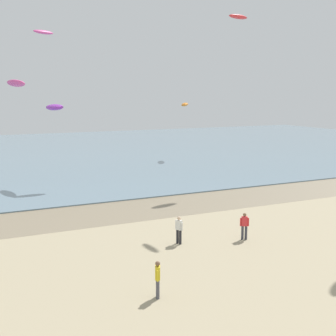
{
  "coord_description": "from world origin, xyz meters",
  "views": [
    {
      "loc": [
        -8.84,
        -6.75,
        9.04
      ],
      "look_at": [
        0.77,
        13.21,
        5.45
      ],
      "focal_mm": 49.15,
      "sensor_mm": 36.0,
      "label": 1
    }
  ],
  "objects": [
    {
      "name": "kite_aloft_4",
      "position": [
        -2.8,
        38.22,
        10.0
      ],
      "size": [
        2.05,
        3.39,
        0.93
      ],
      "primitive_type": "ellipsoid",
      "rotation": [
        0.49,
        0.0,
        1.88
      ],
      "color": "#E54C99"
    },
    {
      "name": "kite_aloft_9",
      "position": [
        2.13,
        49.71,
        16.17
      ],
      "size": [
        2.92,
        2.13,
        0.69
      ],
      "primitive_type": "ellipsoid",
      "rotation": [
        -0.3,
        0.0,
        3.61
      ],
      "color": "#E54C99"
    },
    {
      "name": "kite_aloft_2",
      "position": [
        21.29,
        50.42,
        7.55
      ],
      "size": [
        2.22,
        3.13,
        0.66
      ],
      "primitive_type": "ellipsoid",
      "rotation": [
        -0.2,
        0.0,
        1.12
      ],
      "color": "orange"
    },
    {
      "name": "person_by_waterline",
      "position": [
        3.44,
        17.21,
        0.92
      ],
      "size": [
        0.34,
        0.53,
        1.71
      ],
      "color": "#232328",
      "rests_on": "ground"
    },
    {
      "name": "person_right_flank",
      "position": [
        7.51,
        16.17,
        0.92
      ],
      "size": [
        0.52,
        0.36,
        1.71
      ],
      "color": "#383842",
      "rests_on": "ground"
    },
    {
      "name": "kite_aloft_0",
      "position": [
        17.8,
        32.62,
        16.53
      ],
      "size": [
        2.73,
        1.52,
        0.43
      ],
      "primitive_type": "ellipsoid",
      "rotation": [
        -0.01,
        0.0,
        3.42
      ],
      "color": "red"
    },
    {
      "name": "kite_aloft_1",
      "position": [
        0.86,
        39.15,
        7.73
      ],
      "size": [
        1.83,
        3.7,
        0.77
      ],
      "primitive_type": "ellipsoid",
      "rotation": [
        -0.19,
        0.0,
        1.75
      ],
      "color": "purple"
    },
    {
      "name": "wet_sand_strip",
      "position": [
        0.0,
        26.07,
        0.0
      ],
      "size": [
        120.0,
        6.56,
        0.01
      ],
      "primitive_type": "cube",
      "color": "#84755B",
      "rests_on": "ground"
    },
    {
      "name": "sea",
      "position": [
        0.0,
        64.35,
        0.05
      ],
      "size": [
        160.0,
        70.0,
        0.1
      ],
      "primitive_type": "cube",
      "color": "slate",
      "rests_on": "ground"
    },
    {
      "name": "person_nearest_camera",
      "position": [
        -0.83,
        10.93,
        0.92
      ],
      "size": [
        0.35,
        0.52,
        1.71
      ],
      "color": "#4C4C56",
      "rests_on": "ground"
    }
  ]
}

